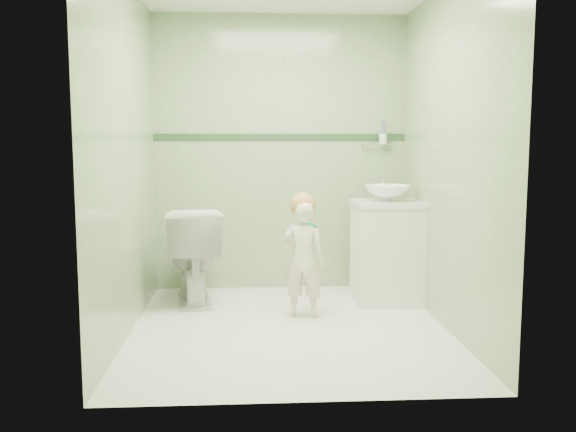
{
  "coord_description": "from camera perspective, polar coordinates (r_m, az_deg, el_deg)",
  "views": [
    {
      "loc": [
        -0.27,
        -4.24,
        1.31
      ],
      "look_at": [
        0.0,
        0.15,
        0.78
      ],
      "focal_mm": 38.76,
      "sensor_mm": 36.0,
      "label": 1
    }
  ],
  "objects": [
    {
      "name": "cup_holder",
      "position": [
        5.54,
        8.64,
        7.01
      ],
      "size": [
        0.26,
        0.07,
        0.21
      ],
      "color": "silver",
      "rests_on": "room_shell"
    },
    {
      "name": "trim_stripe",
      "position": [
        5.48,
        -0.71,
        7.3
      ],
      "size": [
        2.2,
        0.02,
        0.05
      ],
      "primitive_type": "cube",
      "color": "#28472A",
      "rests_on": "room_shell"
    },
    {
      "name": "room_shell",
      "position": [
        4.25,
        0.13,
        5.39
      ],
      "size": [
        2.5,
        2.54,
        2.4
      ],
      "color": "#80A776",
      "rests_on": "ground"
    },
    {
      "name": "toilet",
      "position": [
        5.13,
        -8.74,
        -3.49
      ],
      "size": [
        0.54,
        0.82,
        0.79
      ],
      "primitive_type": "imported",
      "rotation": [
        0.0,
        0.0,
        3.28
      ],
      "color": "white",
      "rests_on": "ground"
    },
    {
      "name": "teal_toothbrush",
      "position": [
        4.46,
        2.18,
        -0.77
      ],
      "size": [
        0.11,
        0.14,
        0.08
      ],
      "color": "#018278",
      "rests_on": "toddler"
    },
    {
      "name": "faucet",
      "position": [
        5.25,
        8.69,
        3.13
      ],
      "size": [
        0.03,
        0.13,
        0.18
      ],
      "color": "silver",
      "rests_on": "counter"
    },
    {
      "name": "vanity",
      "position": [
        5.14,
        9.01,
        -3.4
      ],
      "size": [
        0.52,
        0.5,
        0.8
      ],
      "primitive_type": "cube",
      "color": "white",
      "rests_on": "ground"
    },
    {
      "name": "counter",
      "position": [
        5.09,
        9.1,
        1.15
      ],
      "size": [
        0.54,
        0.52,
        0.04
      ],
      "primitive_type": "cube",
      "color": "white",
      "rests_on": "vanity"
    },
    {
      "name": "ground",
      "position": [
        4.45,
        0.12,
        -10.27
      ],
      "size": [
        2.5,
        2.5,
        0.0
      ],
      "primitive_type": "plane",
      "color": "silver",
      "rests_on": "ground"
    },
    {
      "name": "toddler",
      "position": [
        4.64,
        1.4,
        -3.99
      ],
      "size": [
        0.35,
        0.27,
        0.87
      ],
      "primitive_type": "imported",
      "rotation": [
        0.0,
        0.0,
        2.95
      ],
      "color": "silver",
      "rests_on": "ground"
    },
    {
      "name": "hair_cap",
      "position": [
        4.6,
        1.39,
        0.98
      ],
      "size": [
        0.19,
        0.19,
        0.19
      ],
      "primitive_type": "sphere",
      "color": "#B77D46",
      "rests_on": "toddler"
    },
    {
      "name": "basin",
      "position": [
        5.08,
        9.12,
        2.09
      ],
      "size": [
        0.37,
        0.37,
        0.13
      ],
      "primitive_type": "imported",
      "color": "white",
      "rests_on": "counter"
    }
  ]
}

